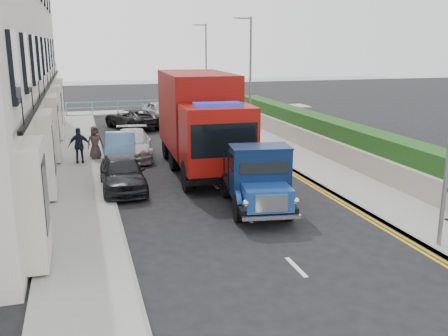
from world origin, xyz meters
TOP-DOWN VIEW (x-y plane):
  - ground at (0.00, 0.00)m, footprint 120.00×120.00m
  - pavement_west at (-5.20, 9.00)m, footprint 2.40×38.00m
  - pavement_east at (5.30, 9.00)m, footprint 2.60×38.00m
  - promenade at (0.00, 29.00)m, footprint 30.00×2.50m
  - sea_plane at (0.00, 60.00)m, footprint 120.00×120.00m
  - garden_east at (7.21, 9.00)m, footprint 1.45×28.00m
  - seafront_railing at (0.00, 28.20)m, footprint 13.00×0.08m
  - lamp_mid at (4.18, 14.00)m, footprint 1.23×0.18m
  - lamp_far at (4.18, 24.00)m, footprint 1.23×0.18m
  - bedford_lorry at (0.55, 2.29)m, footprint 2.55×5.03m
  - red_lorry at (0.11, 8.61)m, footprint 3.10×8.31m
  - parked_car_front at (-3.60, 6.30)m, footprint 1.67×4.11m
  - parked_car_mid at (-3.21, 11.61)m, footprint 1.75×4.14m
  - parked_car_rear at (-2.60, 12.00)m, footprint 2.36×4.84m
  - seafront_car_left at (-1.61, 21.00)m, footprint 3.97×5.35m
  - seafront_car_right at (0.85, 24.95)m, footprint 2.38×4.10m
  - pedestrian_west_near at (-5.14, 10.94)m, footprint 1.00×0.44m
  - pedestrian_west_far at (-4.40, 11.78)m, footprint 0.86×0.66m

SIDE VIEW (x-z plane):
  - ground at x=0.00m, z-range 0.00..0.00m
  - sea_plane at x=0.00m, z-range 0.00..0.00m
  - pavement_west at x=-5.20m, z-range 0.00..0.12m
  - pavement_east at x=5.30m, z-range 0.00..0.12m
  - promenade at x=0.00m, z-range 0.00..0.12m
  - seafront_railing at x=0.00m, z-range 0.03..1.14m
  - seafront_car_right at x=0.85m, z-range 0.00..1.31m
  - parked_car_mid at x=-3.21m, z-range 0.00..1.33m
  - seafront_car_left at x=-1.61m, z-range 0.00..1.35m
  - parked_car_rear at x=-2.60m, z-range 0.00..1.36m
  - parked_car_front at x=-3.60m, z-range 0.00..1.40m
  - garden_east at x=7.21m, z-range 0.02..1.77m
  - pedestrian_west_far at x=-4.40m, z-range 0.12..1.71m
  - pedestrian_west_near at x=-5.14m, z-range 0.12..1.80m
  - bedford_lorry at x=0.55m, z-range -0.09..2.20m
  - red_lorry at x=0.11m, z-range 0.14..4.43m
  - lamp_mid at x=4.18m, z-range 0.50..7.50m
  - lamp_far at x=4.18m, z-range 0.50..7.50m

